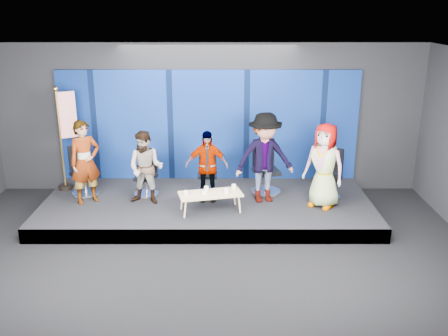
# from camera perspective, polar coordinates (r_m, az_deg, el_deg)

# --- Properties ---
(ground) EXTENTS (10.00, 10.00, 0.00)m
(ground) POSITION_cam_1_polar(r_m,az_deg,el_deg) (8.65, -2.43, -11.70)
(ground) COLOR black
(ground) RESTS_ON ground
(room_walls) EXTENTS (10.02, 8.02, 3.51)m
(room_walls) POSITION_cam_1_polar(r_m,az_deg,el_deg) (7.73, -2.67, 4.12)
(room_walls) COLOR black
(room_walls) RESTS_ON ground
(riser) EXTENTS (7.00, 3.00, 0.30)m
(riser) POSITION_cam_1_polar(r_m,az_deg,el_deg) (10.83, -1.92, -4.40)
(riser) COLOR black
(riser) RESTS_ON ground
(backdrop) EXTENTS (7.00, 0.08, 2.60)m
(backdrop) POSITION_cam_1_polar(r_m,az_deg,el_deg) (11.76, -1.77, 4.87)
(backdrop) COLOR #06194C
(backdrop) RESTS_ON riser
(chair_a) EXTENTS (0.86, 0.86, 1.09)m
(chair_a) POSITION_cam_1_polar(r_m,az_deg,el_deg) (11.41, -15.74, -1.17)
(chair_a) COLOR silver
(chair_a) RESTS_ON riser
(panelist_a) EXTENTS (0.77, 0.72, 1.77)m
(panelist_a) POSITION_cam_1_polar(r_m,az_deg,el_deg) (10.77, -15.58, 0.65)
(panelist_a) COLOR black
(panelist_a) RESTS_ON riser
(chair_b) EXTENTS (0.64, 0.64, 0.96)m
(chair_b) POSITION_cam_1_polar(r_m,az_deg,el_deg) (11.09, -8.81, -1.47)
(chair_b) COLOR silver
(chair_b) RESTS_ON riser
(panelist_b) EXTENTS (0.86, 0.73, 1.56)m
(panelist_b) POSITION_cam_1_polar(r_m,az_deg,el_deg) (10.47, -8.92, 0.01)
(panelist_b) COLOR black
(panelist_b) RESTS_ON riser
(chair_c) EXTENTS (0.53, 0.53, 0.94)m
(chair_c) POSITION_cam_1_polar(r_m,az_deg,el_deg) (11.14, -1.88, -1.20)
(chair_c) COLOR silver
(chair_c) RESTS_ON riser
(panelist_c) EXTENTS (0.90, 0.38, 1.53)m
(panelist_c) POSITION_cam_1_polar(r_m,az_deg,el_deg) (10.52, -1.99, 0.23)
(panelist_c) COLOR black
(panelist_c) RESTS_ON riser
(chair_d) EXTENTS (0.79, 0.79, 1.18)m
(chair_d) POSITION_cam_1_polar(r_m,az_deg,el_deg) (11.11, 4.76, -0.89)
(chair_d) COLOR silver
(chair_d) RESTS_ON riser
(panelist_d) EXTENTS (1.36, 0.95, 1.92)m
(panelist_d) POSITION_cam_1_polar(r_m,az_deg,el_deg) (10.45, 4.66, 1.17)
(panelist_d) COLOR black
(panelist_d) RESTS_ON riser
(chair_e) EXTENTS (0.86, 0.86, 1.09)m
(chair_e) POSITION_cam_1_polar(r_m,az_deg,el_deg) (11.00, 11.80, -1.59)
(chair_e) COLOR silver
(chair_e) RESTS_ON riser
(panelist_e) EXTENTS (1.03, 0.96, 1.76)m
(panelist_e) POSITION_cam_1_polar(r_m,az_deg,el_deg) (10.36, 11.39, 0.26)
(panelist_e) COLOR black
(panelist_e) RESTS_ON riser
(coffee_table) EXTENTS (1.35, 0.81, 0.39)m
(coffee_table) POSITION_cam_1_polar(r_m,az_deg,el_deg) (10.08, -1.57, -3.06)
(coffee_table) COLOR tan
(coffee_table) RESTS_ON riser
(mug_a) EXTENTS (0.07, 0.07, 0.09)m
(mug_a) POSITION_cam_1_polar(r_m,az_deg,el_deg) (9.99, -4.36, -2.83)
(mug_a) COLOR silver
(mug_a) RESTS_ON coffee_table
(mug_b) EXTENTS (0.07, 0.07, 0.09)m
(mug_b) POSITION_cam_1_polar(r_m,az_deg,el_deg) (9.97, -2.30, -2.82)
(mug_b) COLOR silver
(mug_b) RESTS_ON coffee_table
(mug_c) EXTENTS (0.09, 0.09, 0.11)m
(mug_c) POSITION_cam_1_polar(r_m,az_deg,el_deg) (10.14, -2.04, -2.40)
(mug_c) COLOR silver
(mug_c) RESTS_ON coffee_table
(mug_d) EXTENTS (0.09, 0.09, 0.11)m
(mug_d) POSITION_cam_1_polar(r_m,az_deg,el_deg) (10.04, 0.26, -2.62)
(mug_d) COLOR silver
(mug_d) RESTS_ON coffee_table
(mug_e) EXTENTS (0.09, 0.09, 0.11)m
(mug_e) POSITION_cam_1_polar(r_m,az_deg,el_deg) (10.24, 1.12, -2.17)
(mug_e) COLOR silver
(mug_e) RESTS_ON coffee_table
(flag_stand) EXTENTS (0.51, 0.36, 2.35)m
(flag_stand) POSITION_cam_1_polar(r_m,az_deg,el_deg) (11.60, -17.61, 3.54)
(flag_stand) COLOR black
(flag_stand) RESTS_ON riser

